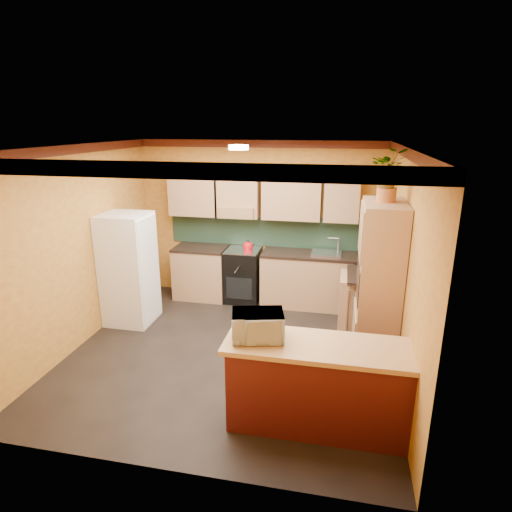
{
  "coord_description": "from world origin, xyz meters",
  "views": [
    {
      "loc": [
        1.37,
        -4.95,
        2.96
      ],
      "look_at": [
        0.26,
        0.45,
        1.24
      ],
      "focal_mm": 30.0,
      "sensor_mm": 36.0,
      "label": 1
    }
  ],
  "objects_px": {
    "fridge": "(129,269)",
    "microwave": "(258,325)",
    "base_cabinets_back": "(279,278)",
    "pantry": "(378,288)",
    "stove": "(243,275)",
    "breakfast_bar": "(320,389)"
  },
  "relations": [
    {
      "from": "stove",
      "to": "breakfast_bar",
      "type": "distance_m",
      "value": 3.39
    },
    {
      "from": "base_cabinets_back",
      "to": "microwave",
      "type": "bearing_deg",
      "value": -85.44
    },
    {
      "from": "pantry",
      "to": "base_cabinets_back",
      "type": "bearing_deg",
      "value": 130.26
    },
    {
      "from": "fridge",
      "to": "pantry",
      "type": "xyz_separation_m",
      "value": [
        3.6,
        -0.58,
        0.2
      ]
    },
    {
      "from": "pantry",
      "to": "microwave",
      "type": "xyz_separation_m",
      "value": [
        -1.23,
        -1.3,
        0.02
      ]
    },
    {
      "from": "base_cabinets_back",
      "to": "fridge",
      "type": "distance_m",
      "value": 2.46
    },
    {
      "from": "fridge",
      "to": "microwave",
      "type": "height_order",
      "value": "fridge"
    },
    {
      "from": "stove",
      "to": "base_cabinets_back",
      "type": "bearing_deg",
      "value": 0.0
    },
    {
      "from": "base_cabinets_back",
      "to": "breakfast_bar",
      "type": "distance_m",
      "value": 3.16
    },
    {
      "from": "base_cabinets_back",
      "to": "microwave",
      "type": "relative_size",
      "value": 7.28
    },
    {
      "from": "base_cabinets_back",
      "to": "fridge",
      "type": "xyz_separation_m",
      "value": [
        -2.13,
        -1.15,
        0.41
      ]
    },
    {
      "from": "breakfast_bar",
      "to": "microwave",
      "type": "distance_m",
      "value": 0.89
    },
    {
      "from": "stove",
      "to": "pantry",
      "type": "bearing_deg",
      "value": -39.64
    },
    {
      "from": "stove",
      "to": "microwave",
      "type": "bearing_deg",
      "value": -74.06
    },
    {
      "from": "fridge",
      "to": "microwave",
      "type": "xyz_separation_m",
      "value": [
        2.37,
        -1.89,
        0.22
      ]
    },
    {
      "from": "fridge",
      "to": "microwave",
      "type": "bearing_deg",
      "value": -38.47
    },
    {
      "from": "fridge",
      "to": "breakfast_bar",
      "type": "relative_size",
      "value": 0.94
    },
    {
      "from": "base_cabinets_back",
      "to": "breakfast_bar",
      "type": "height_order",
      "value": "same"
    },
    {
      "from": "base_cabinets_back",
      "to": "microwave",
      "type": "height_order",
      "value": "microwave"
    },
    {
      "from": "stove",
      "to": "breakfast_bar",
      "type": "xyz_separation_m",
      "value": [
        1.5,
        -3.04,
        -0.02
      ]
    },
    {
      "from": "stove",
      "to": "pantry",
      "type": "distance_m",
      "value": 2.78
    },
    {
      "from": "base_cabinets_back",
      "to": "fridge",
      "type": "bearing_deg",
      "value": -151.63
    }
  ]
}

